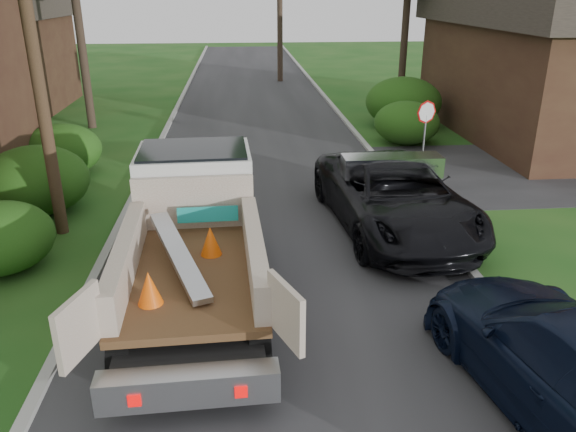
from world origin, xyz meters
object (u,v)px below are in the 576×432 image
Objects in this scene: utility_pole at (29,20)px; house_right at (575,58)px; flatbed_truck at (194,220)px; stop_sign at (426,122)px; black_pickup at (394,196)px.

house_right is at bearing 26.01° from utility_pole.
house_right reaches higher than flatbed_truck.
utility_pole is 5.98m from flatbed_truck.
black_pickup is at bearing -115.94° from stop_sign.
house_right is at bearing 36.75° from flatbed_truck.
flatbed_truck is (3.62, -2.91, -3.76)m from utility_pole.
utility_pole is 0.77× the size of house_right.
utility_pole is (-10.68, -4.02, 3.40)m from stop_sign.
utility_pole is at bearing -153.99° from house_right.
house_right reaches higher than stop_sign.
house_right is at bearing 38.71° from black_pickup.
stop_sign reaches higher than black_pickup.
black_pickup is at bearing 24.49° from flatbed_truck.
utility_pole is 20.66m from house_right.
stop_sign is at bearing 59.21° from black_pickup.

